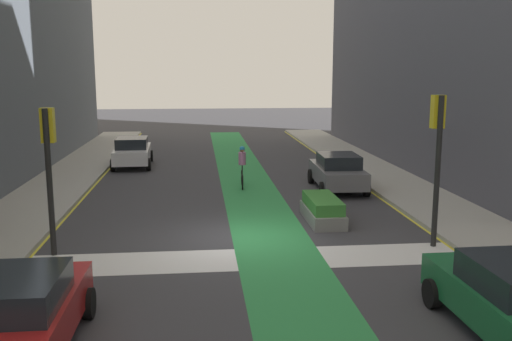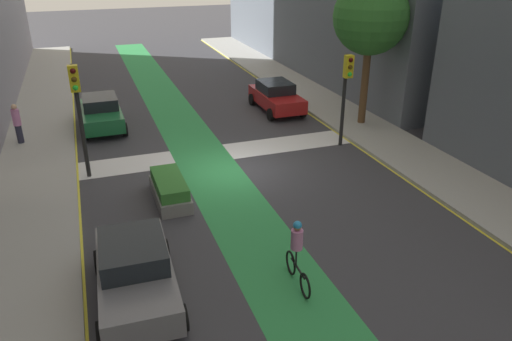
{
  "view_description": "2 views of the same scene",
  "coord_description": "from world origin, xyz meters",
  "px_view_note": "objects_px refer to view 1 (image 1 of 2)",
  "views": [
    {
      "loc": [
        -1.28,
        -16.59,
        5.09
      ],
      "look_at": [
        0.73,
        2.88,
        1.59
      ],
      "focal_mm": 39.3,
      "sensor_mm": 36.0,
      "label": 1
    },
    {
      "loc": [
        5.2,
        17.24,
        8.2
      ],
      "look_at": [
        0.23,
        3.27,
        1.44
      ],
      "focal_mm": 34.48,
      "sensor_mm": 36.0,
      "label": 2
    }
  ],
  "objects_px": {
    "traffic_signal_near_left": "(49,153)",
    "car_grey_right_far": "(338,171)",
    "car_red_left_near": "(19,315)",
    "car_white_left_far": "(132,152)",
    "car_green_right_near": "(512,298)",
    "median_planter": "(323,210)",
    "traffic_signal_near_right": "(437,142)",
    "cyclist_in_lane": "(242,166)"
  },
  "relations": [
    {
      "from": "cyclist_in_lane",
      "to": "car_green_right_near",
      "type": "bearing_deg",
      "value": -74.52
    },
    {
      "from": "traffic_signal_near_left",
      "to": "cyclist_in_lane",
      "type": "relative_size",
      "value": 2.2
    },
    {
      "from": "traffic_signal_near_right",
      "to": "traffic_signal_near_left",
      "type": "height_order",
      "value": "traffic_signal_near_right"
    },
    {
      "from": "car_green_right_near",
      "to": "car_white_left_far",
      "type": "bearing_deg",
      "value": 114.52
    },
    {
      "from": "traffic_signal_near_left",
      "to": "car_red_left_near",
      "type": "xyz_separation_m",
      "value": [
        0.84,
        -5.9,
        -2.07
      ]
    },
    {
      "from": "cyclist_in_lane",
      "to": "median_planter",
      "type": "height_order",
      "value": "cyclist_in_lane"
    },
    {
      "from": "car_green_right_near",
      "to": "median_planter",
      "type": "bearing_deg",
      "value": 101.31
    },
    {
      "from": "car_green_right_near",
      "to": "cyclist_in_lane",
      "type": "distance_m",
      "value": 15.1
    },
    {
      "from": "traffic_signal_near_right",
      "to": "car_white_left_far",
      "type": "distance_m",
      "value": 18.34
    },
    {
      "from": "median_planter",
      "to": "car_red_left_near",
      "type": "bearing_deg",
      "value": -131.14
    },
    {
      "from": "traffic_signal_near_right",
      "to": "median_planter",
      "type": "distance_m",
      "value": 4.76
    },
    {
      "from": "car_green_right_near",
      "to": "car_white_left_far",
      "type": "relative_size",
      "value": 0.99
    },
    {
      "from": "car_green_right_near",
      "to": "cyclist_in_lane",
      "type": "height_order",
      "value": "cyclist_in_lane"
    },
    {
      "from": "traffic_signal_near_right",
      "to": "median_planter",
      "type": "bearing_deg",
      "value": 132.25
    },
    {
      "from": "car_green_right_near",
      "to": "car_white_left_far",
      "type": "height_order",
      "value": "same"
    },
    {
      "from": "car_green_right_near",
      "to": "cyclist_in_lane",
      "type": "xyz_separation_m",
      "value": [
        -4.03,
        14.55,
        0.17
      ]
    },
    {
      "from": "car_red_left_near",
      "to": "median_planter",
      "type": "distance_m",
      "value": 11.27
    },
    {
      "from": "car_green_right_near",
      "to": "car_white_left_far",
      "type": "xyz_separation_m",
      "value": [
        -9.46,
        20.74,
        0.0
      ]
    },
    {
      "from": "traffic_signal_near_right",
      "to": "median_planter",
      "type": "height_order",
      "value": "traffic_signal_near_right"
    },
    {
      "from": "car_white_left_far",
      "to": "car_red_left_near",
      "type": "bearing_deg",
      "value": -89.14
    },
    {
      "from": "car_white_left_far",
      "to": "traffic_signal_near_left",
      "type": "bearing_deg",
      "value": -92.09
    },
    {
      "from": "car_red_left_near",
      "to": "traffic_signal_near_left",
      "type": "bearing_deg",
      "value": 98.13
    },
    {
      "from": "car_red_left_near",
      "to": "cyclist_in_lane",
      "type": "height_order",
      "value": "cyclist_in_lane"
    },
    {
      "from": "car_green_right_near",
      "to": "traffic_signal_near_left",
      "type": "bearing_deg",
      "value": 148.52
    },
    {
      "from": "traffic_signal_near_left",
      "to": "car_green_right_near",
      "type": "relative_size",
      "value": 0.97
    },
    {
      "from": "car_grey_right_far",
      "to": "car_green_right_near",
      "type": "xyz_separation_m",
      "value": [
        -0.03,
        -13.73,
        0.0
      ]
    },
    {
      "from": "traffic_signal_near_left",
      "to": "car_grey_right_far",
      "type": "bearing_deg",
      "value": 37.18
    },
    {
      "from": "car_red_left_near",
      "to": "car_grey_right_far",
      "type": "bearing_deg",
      "value": 55.78
    },
    {
      "from": "cyclist_in_lane",
      "to": "car_grey_right_far",
      "type": "bearing_deg",
      "value": -11.5
    },
    {
      "from": "traffic_signal_near_left",
      "to": "car_red_left_near",
      "type": "distance_m",
      "value": 6.31
    },
    {
      "from": "car_green_right_near",
      "to": "car_grey_right_far",
      "type": "bearing_deg",
      "value": 89.86
    },
    {
      "from": "car_grey_right_far",
      "to": "median_planter",
      "type": "bearing_deg",
      "value": -109.47
    },
    {
      "from": "car_grey_right_far",
      "to": "cyclist_in_lane",
      "type": "relative_size",
      "value": 2.3
    },
    {
      "from": "car_red_left_near",
      "to": "car_white_left_far",
      "type": "bearing_deg",
      "value": 90.86
    },
    {
      "from": "traffic_signal_near_left",
      "to": "cyclist_in_lane",
      "type": "bearing_deg",
      "value": 54.74
    },
    {
      "from": "traffic_signal_near_left",
      "to": "car_white_left_far",
      "type": "bearing_deg",
      "value": 87.91
    },
    {
      "from": "car_white_left_far",
      "to": "median_planter",
      "type": "relative_size",
      "value": 1.57
    },
    {
      "from": "car_red_left_near",
      "to": "car_white_left_far",
      "type": "relative_size",
      "value": 0.98
    },
    {
      "from": "car_red_left_near",
      "to": "car_white_left_far",
      "type": "height_order",
      "value": "same"
    },
    {
      "from": "car_red_left_near",
      "to": "car_white_left_far",
      "type": "distance_m",
      "value": 20.52
    },
    {
      "from": "traffic_signal_near_left",
      "to": "median_planter",
      "type": "distance_m",
      "value": 9.0
    },
    {
      "from": "median_planter",
      "to": "car_grey_right_far",
      "type": "bearing_deg",
      "value": 70.53
    }
  ]
}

